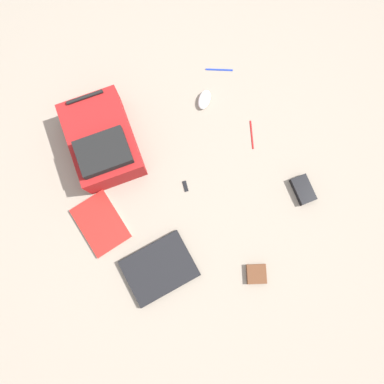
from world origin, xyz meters
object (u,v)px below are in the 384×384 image
object	(u,v)px
earbud_pouch	(256,274)
book_manual	(101,224)
computer_mouse	(204,100)
power_brick	(303,190)
laptop	(159,268)
usb_stick	(186,187)
pen_black	(219,69)
backpack	(103,142)
pen_blue	(252,135)

from	to	relation	value
earbud_pouch	book_manual	bearing A→B (deg)	148.88
computer_mouse	power_brick	bearing A→B (deg)	-26.95
laptop	computer_mouse	size ratio (longest dim) A/B	3.50
usb_stick	laptop	bearing A→B (deg)	-120.75
book_manual	pen_black	size ratio (longest dim) A/B	2.27
laptop	earbud_pouch	distance (m)	0.45
usb_stick	earbud_pouch	bearing A→B (deg)	-64.76
pen_black	backpack	bearing A→B (deg)	-156.81
pen_black	pen_blue	xyz separation A→B (m)	(0.07, -0.37, -0.00)
power_brick	usb_stick	bearing A→B (deg)	164.91
computer_mouse	pen_blue	bearing A→B (deg)	-19.83
computer_mouse	pen_black	xyz separation A→B (m)	(0.11, 0.15, -0.01)
backpack	earbud_pouch	size ratio (longest dim) A/B	5.00
laptop	book_manual	bearing A→B (deg)	130.08
earbud_pouch	usb_stick	distance (m)	0.52
pen_black	earbud_pouch	xyz separation A→B (m)	(-0.08, -1.02, 0.01)
computer_mouse	pen_blue	world-z (taller)	computer_mouse
laptop	book_manual	world-z (taller)	laptop
book_manual	pen_black	xyz separation A→B (m)	(0.73, 0.63, -0.01)
computer_mouse	usb_stick	size ratio (longest dim) A/B	1.94
computer_mouse	power_brick	distance (m)	0.65
computer_mouse	power_brick	world-z (taller)	same
pen_blue	backpack	bearing A→B (deg)	171.82
laptop	earbud_pouch	world-z (taller)	laptop
power_brick	usb_stick	world-z (taller)	power_brick
book_manual	computer_mouse	distance (m)	0.78
backpack	computer_mouse	size ratio (longest dim) A/B	4.28
pen_black	book_manual	bearing A→B (deg)	-139.31
earbud_pouch	backpack	bearing A→B (deg)	126.15
computer_mouse	earbud_pouch	distance (m)	0.88
backpack	pen_blue	xyz separation A→B (m)	(0.70, -0.10, -0.09)
backpack	usb_stick	size ratio (longest dim) A/B	8.28
laptop	computer_mouse	bearing A→B (deg)	62.15
power_brick	earbud_pouch	size ratio (longest dim) A/B	1.52
power_brick	usb_stick	distance (m)	0.56
laptop	book_manual	distance (m)	0.35
laptop	power_brick	world-z (taller)	power_brick
laptop	earbud_pouch	xyz separation A→B (m)	(0.43, -0.13, -0.00)
pen_black	power_brick	bearing A→B (deg)	-71.41
computer_mouse	usb_stick	world-z (taller)	computer_mouse
book_manual	computer_mouse	world-z (taller)	computer_mouse
book_manual	pen_blue	xyz separation A→B (m)	(0.80, 0.26, -0.01)
computer_mouse	book_manual	bearing A→B (deg)	-111.23
earbud_pouch	laptop	bearing A→B (deg)	163.38
pen_black	laptop	bearing A→B (deg)	-119.68
pen_black	usb_stick	world-z (taller)	pen_black
computer_mouse	pen_blue	size ratio (longest dim) A/B	0.71
book_manual	pen_blue	bearing A→B (deg)	17.78
backpack	usb_stick	bearing A→B (deg)	-40.58
book_manual	usb_stick	size ratio (longest dim) A/B	5.88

